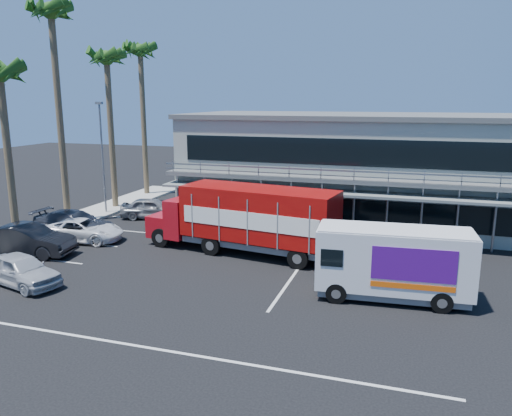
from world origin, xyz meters
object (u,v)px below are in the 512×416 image
(red_truck, at_px, (246,217))
(white_van, at_px, (393,262))
(parked_car_a, at_px, (21,270))
(parked_car_b, at_px, (27,240))

(red_truck, distance_m, white_van, 8.98)
(red_truck, xyz_separation_m, white_van, (7.91, -4.22, -0.39))
(red_truck, bearing_deg, parked_car_a, -128.26)
(red_truck, relative_size, white_van, 1.74)
(parked_car_b, bearing_deg, red_truck, -78.02)
(white_van, bearing_deg, red_truck, 147.70)
(white_van, bearing_deg, parked_car_a, -172.26)
(parked_car_b, bearing_deg, white_van, -98.20)
(parked_car_a, bearing_deg, parked_car_b, 53.65)
(parked_car_a, bearing_deg, white_van, -63.27)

